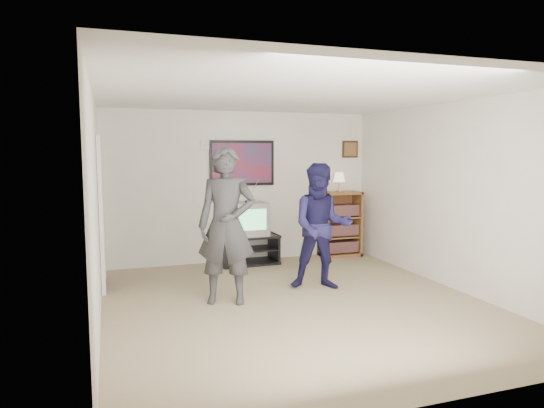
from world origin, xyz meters
TOP-DOWN VIEW (x-y plane):
  - room_shell at (0.00, 0.35)m, footprint 4.51×5.00m
  - media_stand at (0.03, 2.23)m, footprint 0.98×0.57m
  - crt_television at (0.00, 2.23)m, footprint 0.64×0.54m
  - bookshelf at (1.72, 2.28)m, footprint 0.69×0.40m
  - table_lamp at (1.69, 2.27)m, footprint 0.22×0.22m
  - person_tall at (-0.78, 0.35)m, footprint 0.81×0.67m
  - person_short at (0.56, 0.54)m, footprint 0.99×0.88m
  - controller_left at (-0.76, 0.56)m, footprint 0.06×0.13m
  - controller_right at (0.61, 0.79)m, footprint 0.04×0.13m
  - poster at (0.00, 2.48)m, footprint 1.10×0.03m
  - air_vent at (-0.55, 2.48)m, footprint 0.28×0.02m
  - small_picture at (2.00, 2.48)m, footprint 0.30×0.03m
  - doorway at (-2.23, 1.60)m, footprint 0.03×0.85m

SIDE VIEW (x-z plane):
  - media_stand at x=0.03m, z-range 0.00..0.48m
  - bookshelf at x=1.72m, z-range 0.00..1.14m
  - crt_television at x=0.00m, z-range 0.48..1.02m
  - person_short at x=0.56m, z-range 0.00..1.69m
  - person_tall at x=-0.78m, z-range 0.00..1.91m
  - controller_right at x=0.61m, z-range 0.95..0.98m
  - doorway at x=-2.23m, z-range 0.00..2.00m
  - controller_left at x=-0.76m, z-range 1.18..1.21m
  - room_shell at x=0.00m, z-range 0.00..2.50m
  - table_lamp at x=1.69m, z-range 1.14..1.48m
  - poster at x=0.00m, z-range 1.27..2.02m
  - small_picture at x=2.00m, z-range 1.73..2.03m
  - air_vent at x=-0.55m, z-range 1.88..2.02m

